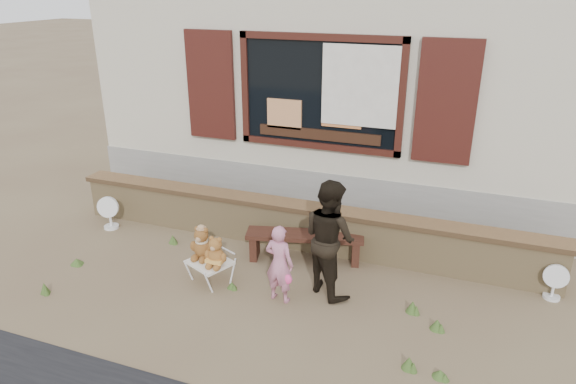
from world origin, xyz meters
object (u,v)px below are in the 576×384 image
at_px(child, 279,264).
at_px(teddy_bear_right, 216,251).
at_px(teddy_bear_left, 202,242).
at_px(adult, 330,238).
at_px(bench, 305,241).
at_px(folding_chair, 210,263).

bearing_deg(child, teddy_bear_right, 6.49).
distance_m(teddy_bear_left, adult, 1.63).
distance_m(bench, teddy_bear_left, 1.41).
bearing_deg(child, folding_chair, 3.20).
bearing_deg(adult, teddy_bear_left, 45.10).
relative_size(teddy_bear_right, adult, 0.27).
distance_m(folding_chair, adult, 1.57).
bearing_deg(adult, bench, -14.74).
bearing_deg(teddy_bear_right, adult, 40.14).
bearing_deg(teddy_bear_left, child, 17.63).
relative_size(bench, child, 1.64).
bearing_deg(teddy_bear_right, folding_chair, 180.00).
xyz_separation_m(folding_chair, child, (0.97, -0.07, 0.22)).
bearing_deg(child, teddy_bear_left, 0.69).
height_order(teddy_bear_left, adult, adult).
bearing_deg(child, adult, -134.30).
relative_size(folding_chair, adult, 0.42).
bearing_deg(folding_chair, bench, 68.94).
height_order(bench, child, child).
height_order(bench, teddy_bear_left, teddy_bear_left).
distance_m(folding_chair, child, 1.00).
bearing_deg(bench, folding_chair, -149.21).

